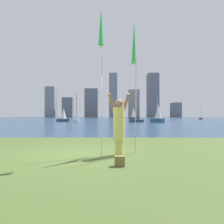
{
  "coord_description": "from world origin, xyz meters",
  "views": [
    {
      "loc": [
        1.25,
        -6.57,
        1.25
      ],
      "look_at": [
        1.17,
        11.84,
        1.52
      ],
      "focal_mm": 32.67,
      "sensor_mm": 36.0,
      "label": 1
    }
  ],
  "objects_px": {
    "sailboat_2": "(134,113)",
    "sailboat_7": "(64,115)",
    "kite_flag_right": "(135,45)",
    "kite_flag_left": "(102,31)",
    "sailboat_4": "(137,120)",
    "person": "(120,124)",
    "sailboat_6": "(159,114)",
    "sailboat_1": "(202,118)",
    "bag": "(121,161)",
    "sailboat_0": "(77,120)"
  },
  "relations": [
    {
      "from": "sailboat_1",
      "to": "sailboat_6",
      "type": "bearing_deg",
      "value": -127.0
    },
    {
      "from": "sailboat_1",
      "to": "sailboat_4",
      "type": "bearing_deg",
      "value": -133.41
    },
    {
      "from": "bag",
      "to": "sailboat_6",
      "type": "xyz_separation_m",
      "value": [
        7.65,
        29.7,
        1.29
      ]
    },
    {
      "from": "kite_flag_right",
      "to": "sailboat_1",
      "type": "height_order",
      "value": "kite_flag_right"
    },
    {
      "from": "sailboat_1",
      "to": "sailboat_4",
      "type": "xyz_separation_m",
      "value": [
        -21.13,
        -22.34,
        0.01
      ]
    },
    {
      "from": "sailboat_6",
      "to": "person",
      "type": "bearing_deg",
      "value": -105.06
    },
    {
      "from": "bag",
      "to": "sailboat_0",
      "type": "xyz_separation_m",
      "value": [
        -6.74,
        32.39,
        0.25
      ]
    },
    {
      "from": "sailboat_1",
      "to": "sailboat_2",
      "type": "xyz_separation_m",
      "value": [
        -18.98,
        2.81,
        1.45
      ]
    },
    {
      "from": "kite_flag_left",
      "to": "sailboat_2",
      "type": "bearing_deg",
      "value": 82.96
    },
    {
      "from": "sailboat_6",
      "to": "sailboat_1",
      "type": "bearing_deg",
      "value": 53.0
    },
    {
      "from": "sailboat_0",
      "to": "sailboat_6",
      "type": "bearing_deg",
      "value": -10.61
    },
    {
      "from": "kite_flag_right",
      "to": "sailboat_4",
      "type": "xyz_separation_m",
      "value": [
        3.56,
        28.82,
        -3.34
      ]
    },
    {
      "from": "person",
      "to": "sailboat_6",
      "type": "xyz_separation_m",
      "value": [
        7.62,
        28.34,
        0.46
      ]
    },
    {
      "from": "person",
      "to": "sailboat_0",
      "type": "distance_m",
      "value": 31.77
    },
    {
      "from": "kite_flag_right",
      "to": "sailboat_2",
      "type": "bearing_deg",
      "value": 83.96
    },
    {
      "from": "sailboat_1",
      "to": "sailboat_2",
      "type": "height_order",
      "value": "sailboat_2"
    },
    {
      "from": "sailboat_1",
      "to": "sailboat_4",
      "type": "relative_size",
      "value": 0.79
    },
    {
      "from": "sailboat_2",
      "to": "sailboat_7",
      "type": "height_order",
      "value": "sailboat_2"
    },
    {
      "from": "sailboat_2",
      "to": "sailboat_4",
      "type": "xyz_separation_m",
      "value": [
        -2.15,
        -25.15,
        -1.44
      ]
    },
    {
      "from": "kite_flag_right",
      "to": "sailboat_7",
      "type": "xyz_separation_m",
      "value": [
        -10.15,
        32.3,
        -2.46
      ]
    },
    {
      "from": "kite_flag_right",
      "to": "sailboat_4",
      "type": "bearing_deg",
      "value": 82.97
    },
    {
      "from": "kite_flag_right",
      "to": "sailboat_7",
      "type": "height_order",
      "value": "kite_flag_right"
    },
    {
      "from": "kite_flag_left",
      "to": "bag",
      "type": "bearing_deg",
      "value": -63.42
    },
    {
      "from": "sailboat_6",
      "to": "sailboat_7",
      "type": "xyz_separation_m",
      "value": [
        -17.24,
        4.49,
        -0.24
      ]
    },
    {
      "from": "person",
      "to": "kite_flag_left",
      "type": "xyz_separation_m",
      "value": [
        -0.53,
        -0.34,
        2.8
      ]
    },
    {
      "from": "sailboat_2",
      "to": "bag",
      "type": "bearing_deg",
      "value": -96.4
    },
    {
      "from": "kite_flag_left",
      "to": "sailboat_7",
      "type": "distance_m",
      "value": 34.49
    },
    {
      "from": "person",
      "to": "bag",
      "type": "relative_size",
      "value": 7.8
    },
    {
      "from": "sailboat_2",
      "to": "sailboat_1",
      "type": "bearing_deg",
      "value": -8.43
    },
    {
      "from": "sailboat_6",
      "to": "sailboat_4",
      "type": "bearing_deg",
      "value": 163.9
    },
    {
      "from": "sailboat_4",
      "to": "sailboat_7",
      "type": "relative_size",
      "value": 1.6
    },
    {
      "from": "bag",
      "to": "sailboat_1",
      "type": "height_order",
      "value": "sailboat_1"
    },
    {
      "from": "bag",
      "to": "sailboat_4",
      "type": "distance_m",
      "value": 30.99
    },
    {
      "from": "sailboat_1",
      "to": "sailboat_6",
      "type": "xyz_separation_m",
      "value": [
        -17.6,
        -23.36,
        1.12
      ]
    },
    {
      "from": "person",
      "to": "sailboat_2",
      "type": "distance_m",
      "value": 54.88
    },
    {
      "from": "kite_flag_left",
      "to": "kite_flag_right",
      "type": "distance_m",
      "value": 1.39
    },
    {
      "from": "sailboat_0",
      "to": "sailboat_1",
      "type": "bearing_deg",
      "value": 32.86
    },
    {
      "from": "sailboat_1",
      "to": "bag",
      "type": "bearing_deg",
      "value": -115.45
    },
    {
      "from": "kite_flag_right",
      "to": "bag",
      "type": "distance_m",
      "value": 4.03
    },
    {
      "from": "kite_flag_left",
      "to": "sailboat_6",
      "type": "bearing_deg",
      "value": 74.12
    },
    {
      "from": "sailboat_1",
      "to": "sailboat_2",
      "type": "bearing_deg",
      "value": 171.57
    },
    {
      "from": "kite_flag_left",
      "to": "bag",
      "type": "relative_size",
      "value": 18.0
    },
    {
      "from": "sailboat_0",
      "to": "sailboat_2",
      "type": "bearing_deg",
      "value": 61.01
    },
    {
      "from": "person",
      "to": "kite_flag_right",
      "type": "height_order",
      "value": "kite_flag_right"
    },
    {
      "from": "sailboat_1",
      "to": "sailboat_4",
      "type": "height_order",
      "value": "sailboat_4"
    },
    {
      "from": "kite_flag_left",
      "to": "kite_flag_right",
      "type": "height_order",
      "value": "kite_flag_left"
    },
    {
      "from": "kite_flag_left",
      "to": "sailboat_7",
      "type": "xyz_separation_m",
      "value": [
        -9.08,
        33.18,
        -2.57
      ]
    },
    {
      "from": "sailboat_6",
      "to": "sailboat_7",
      "type": "height_order",
      "value": "sailboat_6"
    },
    {
      "from": "sailboat_0",
      "to": "sailboat_6",
      "type": "relative_size",
      "value": 1.21
    },
    {
      "from": "sailboat_1",
      "to": "person",
      "type": "bearing_deg",
      "value": -116.01
    }
  ]
}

